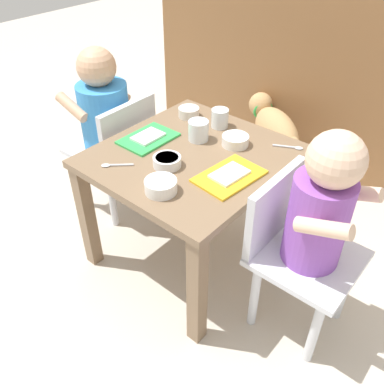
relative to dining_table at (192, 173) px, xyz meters
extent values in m
plane|color=beige|center=(0.00, 0.00, -0.37)|extent=(7.00, 7.00, 0.00)
cube|color=brown|center=(0.00, 1.01, 0.15)|extent=(1.83, 0.37, 1.05)
cube|color=#7A6047|center=(0.00, 0.00, 0.06)|extent=(0.56, 0.60, 0.03)
cube|color=#7A6047|center=(-0.25, -0.27, -0.16)|extent=(0.04, 0.04, 0.42)
cube|color=#7A6047|center=(0.25, -0.27, -0.16)|extent=(0.04, 0.04, 0.42)
cube|color=#7A6047|center=(-0.25, 0.27, -0.16)|extent=(0.04, 0.04, 0.42)
cube|color=#7A6047|center=(0.25, 0.27, -0.16)|extent=(0.04, 0.04, 0.42)
cube|color=silver|center=(-0.45, 0.01, -0.09)|extent=(0.29, 0.29, 0.02)
cube|color=silver|center=(-0.32, 0.02, 0.03)|extent=(0.03, 0.27, 0.22)
cylinder|color=#388CD8|center=(-0.45, 0.01, 0.05)|extent=(0.19, 0.19, 0.26)
sphere|color=tan|center=(-0.46, 0.01, 0.24)|extent=(0.14, 0.14, 0.14)
cylinder|color=silver|center=(-0.55, 0.11, -0.23)|extent=(0.03, 0.03, 0.27)
cylinder|color=silver|center=(-0.55, -0.09, -0.23)|extent=(0.03, 0.03, 0.27)
cylinder|color=silver|center=(-0.35, 0.12, -0.23)|extent=(0.03, 0.03, 0.27)
cylinder|color=silver|center=(-0.35, -0.08, -0.23)|extent=(0.03, 0.03, 0.27)
cylinder|color=tan|center=(-0.50, 0.12, 0.11)|extent=(0.15, 0.04, 0.09)
cylinder|color=tan|center=(-0.50, -0.09, 0.11)|extent=(0.15, 0.04, 0.09)
cube|color=silver|center=(0.45, -0.01, -0.09)|extent=(0.28, 0.28, 0.02)
cube|color=silver|center=(0.32, -0.01, 0.03)|extent=(0.03, 0.27, 0.22)
cylinder|color=purple|center=(0.45, -0.01, 0.05)|extent=(0.16, 0.16, 0.26)
sphere|color=beige|center=(0.46, -0.01, 0.25)|extent=(0.15, 0.15, 0.15)
cylinder|color=silver|center=(0.55, -0.11, -0.23)|extent=(0.03, 0.03, 0.27)
cylinder|color=silver|center=(0.55, 0.09, -0.23)|extent=(0.03, 0.03, 0.27)
cylinder|color=silver|center=(0.35, -0.11, -0.23)|extent=(0.03, 0.03, 0.27)
cylinder|color=silver|center=(0.35, 0.09, -0.23)|extent=(0.03, 0.03, 0.27)
cylinder|color=beige|center=(0.50, -0.10, 0.12)|extent=(0.15, 0.04, 0.09)
cylinder|color=beige|center=(0.50, 0.08, 0.12)|extent=(0.15, 0.04, 0.09)
ellipsoid|color=tan|center=(-0.06, 0.66, -0.15)|extent=(0.37, 0.32, 0.20)
sphere|color=tan|center=(-0.22, 0.78, -0.10)|extent=(0.12, 0.12, 0.12)
sphere|color=black|center=(-0.26, 0.80, -0.11)|extent=(0.05, 0.05, 0.05)
torus|color=green|center=(-0.20, 0.76, -0.12)|extent=(0.08, 0.10, 0.10)
sphere|color=tan|center=(0.07, 0.57, -0.11)|extent=(0.05, 0.05, 0.05)
cylinder|color=tan|center=(-0.11, 0.76, -0.30)|extent=(0.04, 0.04, 0.14)
cylinder|color=tan|center=(-0.17, 0.68, -0.30)|extent=(0.04, 0.04, 0.14)
cylinder|color=tan|center=(0.04, 0.65, -0.30)|extent=(0.04, 0.04, 0.14)
cylinder|color=tan|center=(-0.01, 0.57, -0.30)|extent=(0.04, 0.04, 0.14)
cube|color=green|center=(-0.17, -0.03, 0.08)|extent=(0.13, 0.19, 0.01)
cube|color=white|center=(-0.17, -0.03, 0.09)|extent=(0.07, 0.10, 0.01)
cube|color=gold|center=(0.17, -0.03, 0.08)|extent=(0.15, 0.21, 0.01)
cube|color=white|center=(0.17, -0.03, 0.09)|extent=(0.08, 0.12, 0.01)
cylinder|color=white|center=(-0.04, 0.08, 0.11)|extent=(0.07, 0.07, 0.07)
cylinder|color=silver|center=(-0.04, 0.08, 0.09)|extent=(0.06, 0.06, 0.04)
cylinder|color=white|center=(-0.04, 0.20, 0.11)|extent=(0.06, 0.06, 0.07)
cylinder|color=silver|center=(-0.04, 0.20, 0.09)|extent=(0.05, 0.05, 0.03)
cylinder|color=white|center=(0.07, -0.21, 0.09)|extent=(0.09, 0.09, 0.04)
cylinder|color=#D84C33|center=(0.07, -0.21, 0.11)|extent=(0.08, 0.08, 0.01)
cylinder|color=white|center=(0.07, 0.13, 0.09)|extent=(0.09, 0.09, 0.03)
cylinder|color=gold|center=(0.07, 0.13, 0.11)|extent=(0.07, 0.07, 0.01)
cylinder|color=silver|center=(-0.18, 0.19, 0.09)|extent=(0.08, 0.08, 0.04)
cylinder|color=#B26633|center=(-0.18, 0.19, 0.11)|extent=(0.06, 0.06, 0.01)
cylinder|color=white|center=(-0.01, -0.10, 0.09)|extent=(0.09, 0.09, 0.03)
cylinder|color=gold|center=(-0.01, -0.10, 0.10)|extent=(0.07, 0.07, 0.01)
cylinder|color=silver|center=(0.20, 0.23, 0.08)|extent=(0.07, 0.04, 0.01)
ellipsoid|color=silver|center=(0.25, 0.25, 0.08)|extent=(0.03, 0.03, 0.01)
cylinder|color=silver|center=(-0.12, -0.20, 0.08)|extent=(0.06, 0.06, 0.01)
ellipsoid|color=silver|center=(-0.15, -0.23, 0.08)|extent=(0.03, 0.03, 0.01)
camera|label=1|loc=(0.74, -0.86, 0.78)|focal=38.84mm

